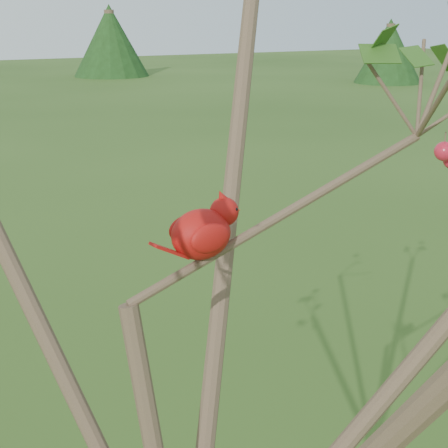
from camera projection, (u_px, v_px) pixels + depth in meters
name	position (u px, v px, depth m)	size (l,w,h in m)	color
crabapple_tree	(199.00, 222.00, 1.06)	(2.35, 2.05, 2.95)	#443224
cardinal	(204.00, 231.00, 1.21)	(0.19, 0.10, 0.13)	#BA100F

